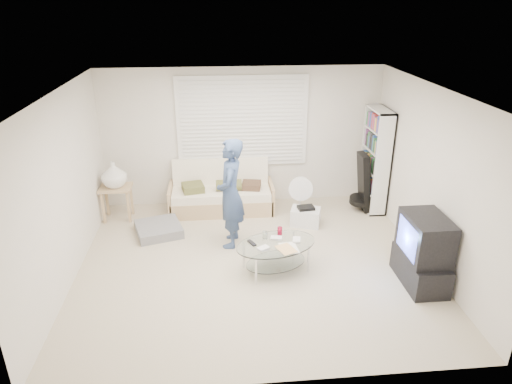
{
  "coord_description": "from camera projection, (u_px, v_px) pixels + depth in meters",
  "views": [
    {
      "loc": [
        -0.5,
        -5.69,
        3.6
      ],
      "look_at": [
        0.06,
        0.3,
        1.01
      ],
      "focal_mm": 32.0,
      "sensor_mm": 36.0,
      "label": 1
    }
  ],
  "objects": [
    {
      "name": "guitar_case",
      "position": [
        363.0,
        186.0,
        8.14
      ],
      "size": [
        0.38,
        0.39,
        1.06
      ],
      "color": "black",
      "rests_on": "ground"
    },
    {
      "name": "floor_fan",
      "position": [
        300.0,
        193.0,
        8.02
      ],
      "size": [
        0.44,
        0.29,
        0.72
      ],
      "color": "white",
      "rests_on": "ground"
    },
    {
      "name": "bookshelf",
      "position": [
        375.0,
        160.0,
        8.08
      ],
      "size": [
        0.29,
        0.77,
        1.84
      ],
      "color": "white",
      "rests_on": "ground"
    },
    {
      "name": "standing_person",
      "position": [
        230.0,
        194.0,
        6.87
      ],
      "size": [
        0.5,
        0.68,
        1.71
      ],
      "primitive_type": "imported",
      "rotation": [
        0.0,
        0.0,
        -1.72
      ],
      "color": "navy",
      "rests_on": "ground"
    },
    {
      "name": "tv_unit",
      "position": [
        423.0,
        252.0,
        6.04
      ],
      "size": [
        0.5,
        0.9,
        0.98
      ],
      "color": "black",
      "rests_on": "ground"
    },
    {
      "name": "side_table",
      "position": [
        114.0,
        177.0,
        7.71
      ],
      "size": [
        0.53,
        0.43,
        1.05
      ],
      "color": "tan",
      "rests_on": "ground"
    },
    {
      "name": "ground",
      "position": [
        254.0,
        263.0,
        6.67
      ],
      "size": [
        5.0,
        5.0,
        0.0
      ],
      "primitive_type": "plane",
      "color": "beige",
      "rests_on": "ground"
    },
    {
      "name": "coffee_table",
      "position": [
        276.0,
        248.0,
        6.38
      ],
      "size": [
        1.32,
        1.05,
        0.55
      ],
      "color": "silver",
      "rests_on": "ground"
    },
    {
      "name": "window_blinds",
      "position": [
        242.0,
        122.0,
        8.07
      ],
      "size": [
        2.32,
        0.08,
        1.62
      ],
      "color": "silver",
      "rests_on": "ground"
    },
    {
      "name": "room_shell",
      "position": [
        250.0,
        147.0,
        6.46
      ],
      "size": [
        5.02,
        4.52,
        2.51
      ],
      "color": "silver",
      "rests_on": "ground"
    },
    {
      "name": "futon_sofa",
      "position": [
        221.0,
        195.0,
        8.22
      ],
      "size": [
        1.85,
        0.75,
        0.91
      ],
      "color": "tan",
      "rests_on": "ground"
    },
    {
      "name": "storage_bin",
      "position": [
        305.0,
        216.0,
        7.75
      ],
      "size": [
        0.56,
        0.47,
        0.34
      ],
      "color": "white",
      "rests_on": "ground"
    },
    {
      "name": "grey_floor_pillow",
      "position": [
        159.0,
        229.0,
        7.48
      ],
      "size": [
        0.86,
        0.86,
        0.16
      ],
      "primitive_type": "cube",
      "rotation": [
        0.0,
        0.0,
        0.29
      ],
      "color": "slate",
      "rests_on": "ground"
    }
  ]
}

